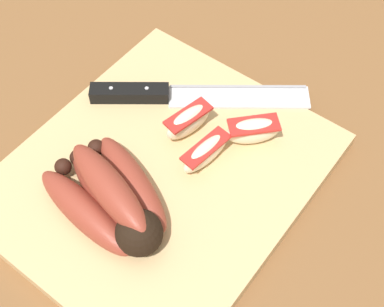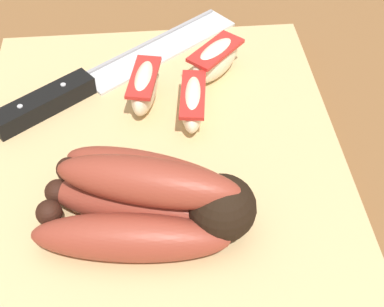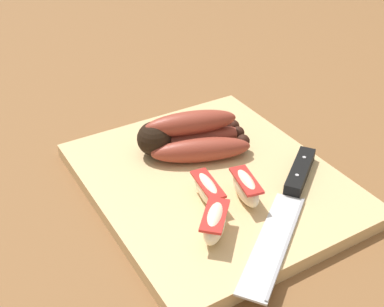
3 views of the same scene
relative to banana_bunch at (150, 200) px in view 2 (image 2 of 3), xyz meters
name	(u,v)px [view 2 (image 2 of 3)]	position (x,y,z in m)	size (l,w,h in m)	color
ground_plane	(158,185)	(-0.05, 0.01, -0.04)	(6.00, 6.00, 0.00)	brown
cutting_board	(161,160)	(-0.07, 0.01, -0.03)	(0.37, 0.32, 0.02)	tan
banana_bunch	(150,200)	(0.00, 0.00, 0.00)	(0.13, 0.17, 0.06)	black
chefs_knife	(86,83)	(-0.16, -0.06, -0.02)	(0.19, 0.24, 0.02)	silver
apple_wedge_near	(191,103)	(-0.11, 0.04, -0.01)	(0.07, 0.03, 0.03)	#F4E5C1
apple_wedge_middle	(214,60)	(-0.17, 0.07, 0.00)	(0.06, 0.06, 0.04)	#F4E5C1
apple_wedge_far	(143,87)	(-0.14, 0.00, 0.00)	(0.07, 0.03, 0.04)	#F4E5C1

